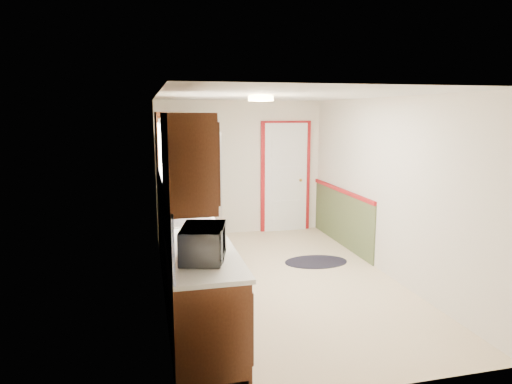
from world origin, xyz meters
TOP-DOWN VIEW (x-y plane):
  - room_shell at (0.00, 0.00)m, footprint 3.20×5.20m
  - kitchen_run at (-1.24, -0.29)m, footprint 0.63×4.00m
  - back_wall_trim at (0.99, 2.21)m, footprint 1.12×2.30m
  - ceiling_fixture at (-0.30, -0.20)m, footprint 0.30×0.30m
  - microwave at (-1.20, -1.72)m, footprint 0.41×0.59m
  - refrigerator at (-0.88, 1.84)m, footprint 0.84×0.81m
  - rug at (0.74, 0.57)m, footprint 0.98×0.67m
  - cooktop at (-1.19, 1.40)m, footprint 0.52×0.62m

SIDE VIEW (x-z plane):
  - rug at x=0.74m, z-range 0.00..0.01m
  - kitchen_run at x=-1.24m, z-range -0.29..1.91m
  - back_wall_trim at x=0.99m, z-range -0.15..1.93m
  - refrigerator at x=-0.88m, z-range 0.00..1.89m
  - cooktop at x=-1.19m, z-range 0.94..0.96m
  - microwave at x=-1.20m, z-range 0.94..1.30m
  - room_shell at x=0.00m, z-range -0.06..2.46m
  - ceiling_fixture at x=-0.30m, z-range 2.33..2.39m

